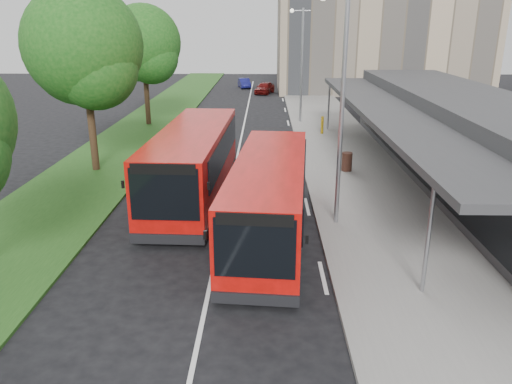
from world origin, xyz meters
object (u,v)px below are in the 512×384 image
tree_far (143,48)px  car_near (265,88)px  bus_main (269,199)px  lamp_post_near (340,98)px  litter_bin (347,162)px  tree_mid (84,53)px  bus_second (194,163)px  bollard (322,125)px  car_far (244,83)px  lamp_post_far (301,58)px

tree_far → car_near: size_ratio=2.33×
bus_main → lamp_post_near: bearing=28.4°
bus_main → litter_bin: (3.91, 7.85, -0.81)m
tree_far → bus_main: tree_far is taller
bus_main → car_near: bearing=95.2°
tree_mid → car_near: bearing=73.8°
lamp_post_near → bus_main: (-2.39, -1.04, -3.30)m
bus_second → bollard: size_ratio=9.33×
lamp_post_near → car_near: lamp_post_near is taller
bus_main → bollard: (3.63, 16.63, -0.70)m
bollard → car_far: size_ratio=0.35×
car_near → tree_mid: bearing=-89.8°
tree_far → tree_mid: bearing=-90.0°
bus_second → car_near: size_ratio=2.93×
lamp_post_far → litter_bin: lamp_post_far is taller
tree_far → lamp_post_far: bearing=4.9°
tree_mid → tree_far: size_ratio=1.06×
lamp_post_far → bus_main: size_ratio=0.81×
tree_mid → tree_far: (0.00, 12.00, -0.30)m
lamp_post_far → bollard: 6.08m
car_near → bus_second: bearing=-78.6°
bus_second → car_near: bus_second is taller
car_far → litter_bin: bearing=-89.9°
litter_bin → lamp_post_far: bearing=96.6°
tree_mid → bus_main: 12.68m
litter_bin → car_far: car_far is taller
lamp_post_far → car_far: size_ratio=2.44×
lamp_post_far → bus_second: 18.14m
tree_far → car_far: bearing=74.6°
bollard → car_far: bollard is taller
tree_mid → bus_second: size_ratio=0.84×
lamp_post_far → litter_bin: bearing=-83.4°
tree_mid → bus_second: bearing=-35.8°
lamp_post_far → bus_main: 21.43m
tree_mid → lamp_post_far: (11.13, 12.95, -1.05)m
lamp_post_near → litter_bin: (1.52, 6.81, -4.11)m
lamp_post_near → bus_main: bearing=-156.5°
bus_second → car_near: (2.94, 33.38, -0.91)m
tree_mid → car_near: size_ratio=2.45×
bus_second → bollard: (6.79, 12.56, -0.81)m
bus_main → litter_bin: 8.81m
bus_main → car_far: (-2.58, 42.44, -0.88)m
lamp_post_far → bus_second: (-5.55, -16.98, -3.18)m
car_near → car_far: car_near is taller
lamp_post_far → bus_second: bearing=-108.1°
litter_bin → car_far: 35.19m
tree_mid → bollard: bearing=34.6°
bus_main → car_near: (-0.22, 37.45, -0.80)m
tree_far → bollard: (12.36, -3.47, -4.75)m
bus_main → car_far: bus_main is taller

